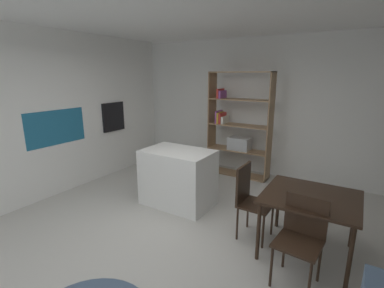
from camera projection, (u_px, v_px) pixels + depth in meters
The scene contains 11 objects.
ground_plane at pixel (173, 232), 3.78m from camera, with size 8.76×8.76×0.00m, color beige.
ceiling_slab at pixel (168, 3), 3.08m from camera, with size 6.38×5.98×0.06m.
back_partition at pixel (253, 107), 5.87m from camera, with size 6.38×0.06×2.83m, color silver.
tall_cabinet_run_left at pixel (42, 114), 4.86m from camera, with size 0.64×5.39×2.83m, color white.
cabinet_niche_splashback at pixel (56, 128), 4.78m from camera, with size 0.01×1.08×0.60m.
built_in_oven at pixel (113, 117), 5.83m from camera, with size 0.06×0.56×0.60m.
kitchen_island at pixel (178, 177), 4.52m from camera, with size 1.11×0.74×0.91m, color white.
open_bookshelf at pixel (237, 129), 5.73m from camera, with size 1.30×0.37×2.15m.
dining_table at pixel (310, 202), 3.18m from camera, with size 1.03×0.96×0.74m.
dining_chair_island_side at pixel (249, 195), 3.58m from camera, with size 0.41×0.43×0.97m.
dining_chair_near at pixel (302, 232), 2.79m from camera, with size 0.47×0.47×0.90m.
Camera 1 is at (1.99, -2.73, 2.10)m, focal length 25.84 mm.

